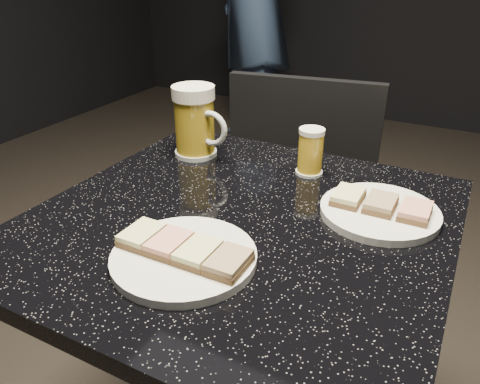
% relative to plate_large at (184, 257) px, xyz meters
% --- Properties ---
extents(plate_large, '(0.22, 0.22, 0.01)m').
position_rel_plate_large_xyz_m(plate_large, '(0.00, 0.00, 0.00)').
color(plate_large, white).
rests_on(plate_large, table).
extents(plate_small, '(0.21, 0.21, 0.01)m').
position_rel_plate_large_xyz_m(plate_small, '(0.23, 0.27, 0.00)').
color(plate_small, white).
rests_on(plate_small, table).
extents(table, '(0.70, 0.70, 0.75)m').
position_rel_plate_large_xyz_m(table, '(0.01, 0.15, -0.25)').
color(table, black).
rests_on(table, floor).
extents(beer_mug, '(0.14, 0.10, 0.16)m').
position_rel_plate_large_xyz_m(beer_mug, '(-0.21, 0.36, 0.07)').
color(beer_mug, silver).
rests_on(beer_mug, table).
extents(beer_tumbler, '(0.06, 0.06, 0.10)m').
position_rel_plate_large_xyz_m(beer_tumbler, '(0.06, 0.38, 0.04)').
color(beer_tumbler, white).
rests_on(beer_tumbler, table).
extents(chair, '(0.47, 0.47, 0.88)m').
position_rel_plate_large_xyz_m(chair, '(-0.05, 0.55, -0.26)').
color(chair, black).
rests_on(chair, floor).
extents(canapes_on_plate_large, '(0.20, 0.07, 0.02)m').
position_rel_plate_large_xyz_m(canapes_on_plate_large, '(0.00, 0.00, 0.02)').
color(canapes_on_plate_large, '#4C3521').
rests_on(canapes_on_plate_large, plate_large).
extents(canapes_on_plate_small, '(0.17, 0.07, 0.02)m').
position_rel_plate_large_xyz_m(canapes_on_plate_small, '(0.23, 0.27, 0.02)').
color(canapes_on_plate_small, '#4C3521').
rests_on(canapes_on_plate_small, plate_small).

